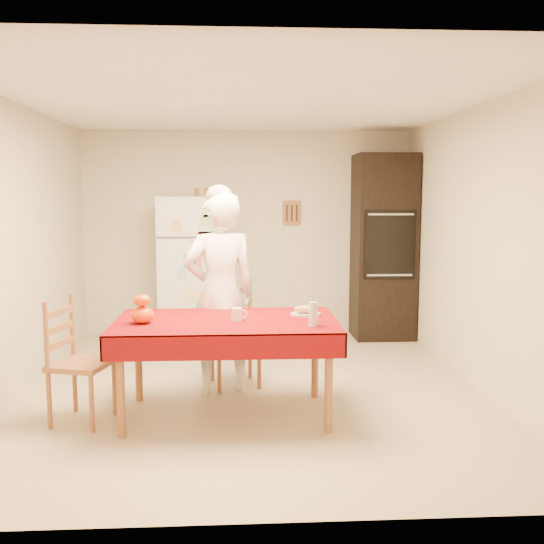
{
  "coord_description": "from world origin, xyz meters",
  "views": [
    {
      "loc": [
        -0.12,
        -5.23,
        1.71
      ],
      "look_at": [
        0.19,
        0.2,
        1.02
      ],
      "focal_mm": 40.0,
      "sensor_mm": 36.0,
      "label": 1
    }
  ],
  "objects": [
    {
      "name": "coffee_mug",
      "position": [
        -0.13,
        -0.7,
        0.81
      ],
      "size": [
        0.08,
        0.08,
        0.1
      ],
      "primitive_type": "cylinder",
      "color": "white",
      "rests_on": "dining_table"
    },
    {
      "name": "chair_left",
      "position": [
        -1.36,
        -0.71,
        0.51
      ],
      "size": [
        0.5,
        0.51,
        0.95
      ],
      "rotation": [
        0.0,
        0.0,
        1.31
      ],
      "color": "brown",
      "rests_on": "floor"
    },
    {
      "name": "spice_jar_left",
      "position": [
        -0.59,
        1.93,
        1.75
      ],
      "size": [
        0.05,
        0.05,
        0.1
      ],
      "primitive_type": "cylinder",
      "color": "#904C1A",
      "rests_on": "refrigerator"
    },
    {
      "name": "bread_loaf",
      "position": [
        0.42,
        -0.51,
        0.81
      ],
      "size": [
        0.18,
        0.1,
        0.06
      ],
      "primitive_type": "ellipsoid",
      "color": "#A98053",
      "rests_on": "bread_plate"
    },
    {
      "name": "room_shell",
      "position": [
        0.0,
        0.0,
        1.62
      ],
      "size": [
        4.02,
        4.52,
        2.51
      ],
      "color": "beige",
      "rests_on": "ground"
    },
    {
      "name": "dining_table",
      "position": [
        -0.21,
        -0.65,
        0.69
      ],
      "size": [
        1.7,
        1.0,
        0.76
      ],
      "color": "brown",
      "rests_on": "floor"
    },
    {
      "name": "floor",
      "position": [
        0.0,
        0.0,
        0.0
      ],
      "size": [
        4.5,
        4.5,
        0.0
      ],
      "primitive_type": "plane",
      "color": "tan",
      "rests_on": "ground"
    },
    {
      "name": "spice_jar_mid",
      "position": [
        -0.48,
        1.93,
        1.75
      ],
      "size": [
        0.05,
        0.05,
        0.1
      ],
      "primitive_type": "cylinder",
      "color": "#8E5319",
      "rests_on": "refrigerator"
    },
    {
      "name": "pumpkin_upper",
      "position": [
        -0.83,
        -0.75,
        0.94
      ],
      "size": [
        0.12,
        0.12,
        0.09
      ],
      "primitive_type": "ellipsoid",
      "color": "#CF5204",
      "rests_on": "pumpkin_lower"
    },
    {
      "name": "pumpkin_lower",
      "position": [
        -0.83,
        -0.75,
        0.83
      ],
      "size": [
        0.17,
        0.17,
        0.13
      ],
      "primitive_type": "ellipsoid",
      "color": "#E35505",
      "rests_on": "dining_table"
    },
    {
      "name": "refrigerator",
      "position": [
        -0.65,
        1.88,
        0.85
      ],
      "size": [
        0.75,
        0.74,
        1.7
      ],
      "color": "white",
      "rests_on": "floor"
    },
    {
      "name": "oven_cabinet",
      "position": [
        1.63,
        1.93,
        1.1
      ],
      "size": [
        0.7,
        0.62,
        2.2
      ],
      "color": "black",
      "rests_on": "floor"
    },
    {
      "name": "seated_woman",
      "position": [
        -0.27,
        -0.06,
        0.87
      ],
      "size": [
        0.72,
        0.57,
        1.74
      ],
      "primitive_type": "imported",
      "rotation": [
        0.0,
        0.0,
        3.4
      ],
      "color": "white",
      "rests_on": "floor"
    },
    {
      "name": "spice_jar_right",
      "position": [
        -0.38,
        1.93,
        1.75
      ],
      "size": [
        0.05,
        0.05,
        0.1
      ],
      "primitive_type": "cylinder",
      "color": "#974A1B",
      "rests_on": "refrigerator"
    },
    {
      "name": "chair_far",
      "position": [
        -0.16,
        0.17,
        0.51
      ],
      "size": [
        0.5,
        0.48,
        0.95
      ],
      "rotation": [
        0.0,
        0.0,
        0.22
      ],
      "color": "brown",
      "rests_on": "floor"
    },
    {
      "name": "bread_plate",
      "position": [
        0.42,
        -0.51,
        0.77
      ],
      "size": [
        0.24,
        0.24,
        0.02
      ],
      "primitive_type": "cylinder",
      "color": "silver",
      "rests_on": "dining_table"
    },
    {
      "name": "wine_glass",
      "position": [
        0.43,
        -0.91,
        0.85
      ],
      "size": [
        0.07,
        0.07,
        0.18
      ],
      "primitive_type": "cylinder",
      "color": "silver",
      "rests_on": "dining_table"
    }
  ]
}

